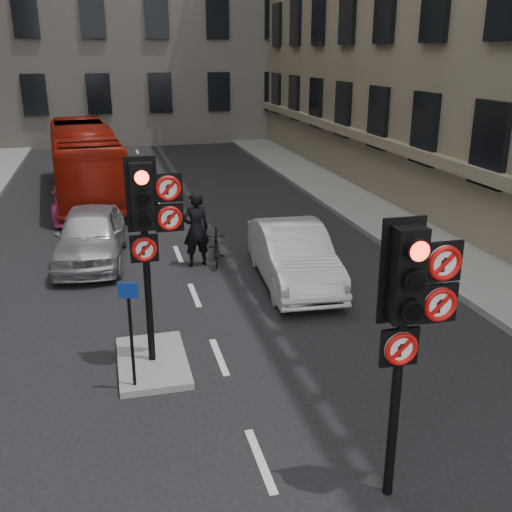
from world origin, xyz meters
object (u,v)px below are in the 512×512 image
car_silver (90,235)px  motorcyclist (196,229)px  signal_far (149,218)px  car_pink (80,195)px  car_white (293,255)px  info_sign (130,320)px  bus_red (85,161)px  signal_near (411,305)px  motorcycle (216,246)px

car_silver → motorcyclist: bearing=-15.9°
car_silver → motorcyclist: 2.84m
signal_far → car_pink: 11.44m
signal_far → motorcyclist: (1.48, 4.99, -1.73)m
car_white → info_sign: bearing=-131.0°
motorcyclist → car_white: bearing=129.8°
car_white → bus_red: bearing=118.4°
car_silver → motorcyclist: (2.64, -1.01, 0.25)m
car_white → info_sign: 5.65m
car_silver → info_sign: info_sign is taller
signal_near → car_silver: 10.85m
car_silver → bus_red: bus_red is taller
signal_near → motorcyclist: (-1.12, 8.99, -1.61)m
signal_far → info_sign: signal_far is taller
motorcycle → car_silver: bearing=173.1°
motorcycle → motorcyclist: size_ratio=0.77×
bus_red → motorcyclist: (2.87, -8.90, -0.36)m
bus_red → info_sign: (0.95, -14.70, -0.05)m
car_white → motorcycle: (-1.51, 1.87, -0.26)m
signal_near → car_white: signal_near is taller
signal_far → bus_red: 14.03m
car_silver → info_sign: size_ratio=2.33×
signal_near → info_sign: size_ratio=1.98×
signal_near → car_silver: size_ratio=0.85×
signal_near → car_silver: bearing=110.6°
car_silver → car_pink: size_ratio=0.95×
car_pink → motorcycle: (3.55, -6.08, -0.20)m
bus_red → motorcyclist: bus_red is taller
signal_near → info_sign: (-3.04, 3.19, -1.30)m
car_pink → motorcyclist: bearing=-65.7°
car_white → car_pink: size_ratio=0.97×
bus_red → info_sign: size_ratio=5.30×
motorcycle → info_sign: 6.41m
signal_far → car_white: signal_far is taller
signal_far → car_white: bearing=42.2°
car_white → motorcyclist: (-2.03, 1.80, 0.26)m
car_silver → bus_red: (-0.23, 7.88, 0.62)m
bus_red → motorcycle: (3.40, -8.83, -0.88)m
signal_near → motorcycle: bearing=93.7°
motorcyclist → info_sign: size_ratio=1.08×
car_pink → signal_near: bearing=-76.6°
car_silver → signal_near: bearing=-64.3°
signal_far → car_white: 5.15m
car_silver → motorcycle: bearing=-11.5°
car_silver → bus_red: 7.91m
car_pink → car_silver: bearing=-87.6°
bus_red → car_pink: bearing=-97.6°
car_pink → bus_red: size_ratio=0.46×
bus_red → motorcyclist: 9.36m
bus_red → car_silver: bearing=-92.7°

